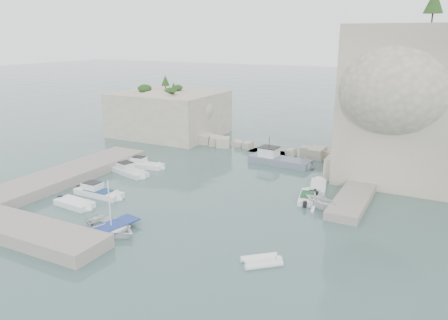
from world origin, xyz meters
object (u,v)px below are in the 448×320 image
at_px(motorboat_e, 75,206).
at_px(motorboat_b, 130,174).
at_px(tender_east_b, 307,200).
at_px(tender_east_a, 320,208).
at_px(motorboat_a, 144,167).
at_px(rowboat, 112,231).
at_px(work_boat, 280,164).
at_px(tender_east_c, 318,189).
at_px(motorboat_d, 99,196).
at_px(tender_east_d, 346,178).
at_px(inflatable_dinghy, 261,263).

height_order(motorboat_e, motorboat_b, motorboat_b).
bearing_deg(tender_east_b, tender_east_a, -140.98).
xyz_separation_m(motorboat_a, rowboat, (8.95, -16.18, 0.00)).
xyz_separation_m(rowboat, work_boat, (5.57, 25.29, 0.00)).
bearing_deg(tender_east_c, motorboat_e, 115.62).
height_order(motorboat_d, motorboat_e, motorboat_d).
relative_size(motorboat_d, tender_east_b, 1.37).
bearing_deg(tender_east_d, motorboat_b, 112.38).
xyz_separation_m(motorboat_d, rowboat, (6.93, -5.96, 0.00)).
relative_size(motorboat_d, rowboat, 1.09).
distance_m(motorboat_e, work_boat, 25.84).
distance_m(tender_east_b, tender_east_d, 9.11).
relative_size(inflatable_dinghy, work_boat, 0.35).
bearing_deg(motorboat_b, inflatable_dinghy, -13.32).
height_order(motorboat_e, work_boat, work_boat).
bearing_deg(tender_east_d, tender_east_b, 166.25).
bearing_deg(motorboat_d, tender_east_b, 25.19).
relative_size(tender_east_d, work_boat, 0.53).
height_order(tender_east_b, work_boat, work_boat).
bearing_deg(rowboat, tender_east_a, -35.61).
distance_m(tender_east_c, work_boat, 9.92).
height_order(motorboat_a, tender_east_b, motorboat_a).
bearing_deg(tender_east_c, tender_east_b, 165.64).
height_order(motorboat_e, tender_east_b, same).
relative_size(tender_east_c, work_boat, 0.57).
height_order(motorboat_b, inflatable_dinghy, motorboat_b).
bearing_deg(rowboat, tender_east_d, -20.06).
relative_size(motorboat_d, tender_east_d, 1.30).
xyz_separation_m(motorboat_e, inflatable_dinghy, (20.26, -1.87, 0.00)).
distance_m(motorboat_a, tender_east_d, 24.43).
xyz_separation_m(motorboat_b, rowboat, (8.82, -13.18, 0.00)).
height_order(tender_east_a, work_boat, work_boat).
distance_m(motorboat_b, motorboat_a, 3.01).
bearing_deg(motorboat_b, tender_east_a, 16.04).
relative_size(motorboat_d, tender_east_a, 1.65).
distance_m(inflatable_dinghy, tender_east_b, 13.84).
relative_size(motorboat_b, motorboat_a, 1.06).
height_order(motorboat_d, inflatable_dinghy, motorboat_d).
bearing_deg(tender_east_d, work_boat, 77.09).
bearing_deg(tender_east_d, motorboat_d, 127.83).
xyz_separation_m(motorboat_e, work_boat, (12.55, 22.59, 0.00)).
bearing_deg(tender_east_d, tender_east_a, 177.11).
distance_m(inflatable_dinghy, tender_east_d, 22.75).
distance_m(motorboat_d, motorboat_e, 3.26).
distance_m(motorboat_b, tender_east_c, 21.94).
height_order(inflatable_dinghy, tender_east_b, tender_east_b).
xyz_separation_m(tender_east_d, work_boat, (-8.76, 1.72, 0.00)).
xyz_separation_m(motorboat_d, motorboat_b, (-1.88, 7.21, 0.00)).
height_order(inflatable_dinghy, tender_east_c, tender_east_c).
relative_size(inflatable_dinghy, tender_east_b, 0.70).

